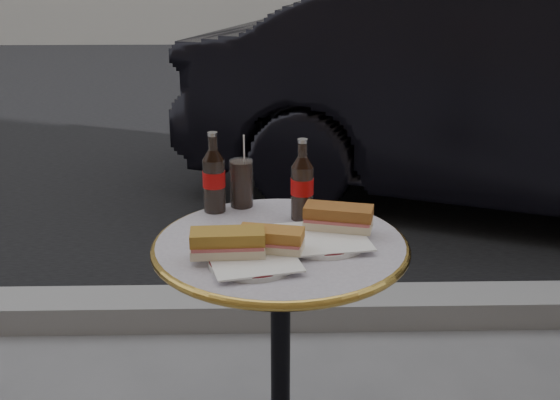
{
  "coord_description": "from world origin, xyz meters",
  "views": [
    {
      "loc": [
        -0.04,
        -1.55,
        1.41
      ],
      "look_at": [
        0.0,
        0.05,
        0.82
      ],
      "focal_mm": 45.0,
      "sensor_mm": 36.0,
      "label": 1
    }
  ],
  "objects_px": {
    "plate_right": "(323,240)",
    "plate_left": "(253,261)",
    "cola_glass": "(241,183)",
    "parked_car": "(539,95)",
    "bistro_table": "(280,371)",
    "cola_bottle_left": "(214,172)",
    "cola_bottle_right": "(302,179)"
  },
  "relations": [
    {
      "from": "plate_left",
      "to": "cola_bottle_right",
      "type": "distance_m",
      "value": 0.31
    },
    {
      "from": "plate_left",
      "to": "cola_glass",
      "type": "bearing_deg",
      "value": 95.41
    },
    {
      "from": "bistro_table",
      "to": "plate_left",
      "type": "height_order",
      "value": "plate_left"
    },
    {
      "from": "plate_right",
      "to": "cola_bottle_left",
      "type": "height_order",
      "value": "cola_bottle_left"
    },
    {
      "from": "parked_car",
      "to": "bistro_table",
      "type": "bearing_deg",
      "value": 168.05
    },
    {
      "from": "parked_car",
      "to": "cola_glass",
      "type": "bearing_deg",
      "value": 163.02
    },
    {
      "from": "cola_bottle_left",
      "to": "cola_glass",
      "type": "relative_size",
      "value": 1.66
    },
    {
      "from": "plate_right",
      "to": "plate_left",
      "type": "bearing_deg",
      "value": -145.56
    },
    {
      "from": "plate_left",
      "to": "parked_car",
      "type": "xyz_separation_m",
      "value": [
        1.53,
        2.31,
        -0.1
      ]
    },
    {
      "from": "bistro_table",
      "to": "plate_right",
      "type": "xyz_separation_m",
      "value": [
        0.1,
        -0.01,
        0.37
      ]
    },
    {
      "from": "parked_car",
      "to": "cola_bottle_right",
      "type": "bearing_deg",
      "value": 167.29
    },
    {
      "from": "cola_glass",
      "to": "cola_bottle_right",
      "type": "bearing_deg",
      "value": -31.5
    },
    {
      "from": "cola_bottle_left",
      "to": "bistro_table",
      "type": "bearing_deg",
      "value": -50.74
    },
    {
      "from": "bistro_table",
      "to": "parked_car",
      "type": "distance_m",
      "value": 2.65
    },
    {
      "from": "plate_right",
      "to": "parked_car",
      "type": "bearing_deg",
      "value": 58.25
    },
    {
      "from": "plate_left",
      "to": "cola_bottle_right",
      "type": "bearing_deg",
      "value": 65.31
    },
    {
      "from": "bistro_table",
      "to": "cola_glass",
      "type": "relative_size",
      "value": 5.59
    },
    {
      "from": "bistro_table",
      "to": "cola_glass",
      "type": "bearing_deg",
      "value": 112.15
    },
    {
      "from": "cola_glass",
      "to": "parked_car",
      "type": "distance_m",
      "value": 2.5
    },
    {
      "from": "bistro_table",
      "to": "parked_car",
      "type": "xyz_separation_m",
      "value": [
        1.46,
        2.19,
        0.27
      ]
    },
    {
      "from": "bistro_table",
      "to": "plate_right",
      "type": "height_order",
      "value": "plate_right"
    },
    {
      "from": "bistro_table",
      "to": "cola_bottle_left",
      "type": "bearing_deg",
      "value": 129.26
    },
    {
      "from": "cola_bottle_right",
      "to": "parked_car",
      "type": "bearing_deg",
      "value": 55.51
    },
    {
      "from": "cola_bottle_left",
      "to": "cola_bottle_right",
      "type": "xyz_separation_m",
      "value": [
        0.23,
        -0.06,
        -0.0
      ]
    },
    {
      "from": "plate_left",
      "to": "cola_glass",
      "type": "height_order",
      "value": "cola_glass"
    },
    {
      "from": "bistro_table",
      "to": "cola_bottle_right",
      "type": "relative_size",
      "value": 3.4
    },
    {
      "from": "bistro_table",
      "to": "cola_glass",
      "type": "distance_m",
      "value": 0.51
    },
    {
      "from": "cola_glass",
      "to": "parked_car",
      "type": "xyz_separation_m",
      "value": [
        1.56,
        1.95,
        -0.16
      ]
    },
    {
      "from": "plate_right",
      "to": "cola_glass",
      "type": "relative_size",
      "value": 1.63
    },
    {
      "from": "plate_right",
      "to": "cola_bottle_right",
      "type": "xyz_separation_m",
      "value": [
        -0.04,
        0.16,
        0.1
      ]
    },
    {
      "from": "plate_right",
      "to": "parked_car",
      "type": "distance_m",
      "value": 2.59
    },
    {
      "from": "plate_left",
      "to": "cola_bottle_left",
      "type": "distance_m",
      "value": 0.36
    }
  ]
}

